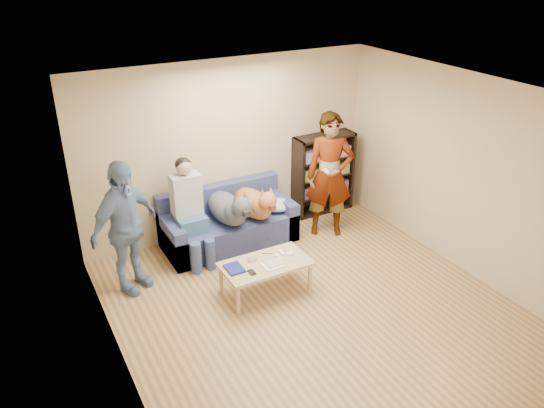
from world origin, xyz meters
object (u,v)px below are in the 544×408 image
dog_gray (229,208)px  bookshelf (323,172)px  sofa (228,225)px  person_seated (189,207)px  dog_tan (256,203)px  person_standing_right (330,175)px  notebook_blue (234,268)px  person_standing_left (125,228)px  coffee_table (265,266)px  camera_silver (252,259)px

dog_gray → bookshelf: size_ratio=0.97×
sofa → person_seated: person_seated is taller
dog_gray → dog_tan: dog_gray is taller
person_standing_right → person_seated: (-2.06, 0.31, -0.17)m
sofa → dog_gray: bearing=-103.3°
dog_tan → notebook_blue: bearing=-127.7°
notebook_blue → bookshelf: (2.30, 1.55, 0.25)m
person_standing_left → coffee_table: 1.78m
dog_tan → bookshelf: size_ratio=0.90×
sofa → coffee_table: 1.37m
sofa → person_seated: size_ratio=1.29×
bookshelf → sofa: bearing=-172.6°
person_standing_right → person_seated: bearing=-159.4°
person_standing_right → dog_tan: size_ratio=1.61×
notebook_blue → dog_gray: dog_gray is taller
person_standing_right → dog_tan: 1.16m
coffee_table → camera_silver: bearing=135.0°
sofa → dog_gray: dog_gray is taller
sofa → bookshelf: bearing=7.4°
person_standing_right → person_standing_left: person_standing_right is taller
coffee_table → bookshelf: (1.90, 1.60, 0.31)m
person_standing_right → camera_silver: (-1.68, -0.80, -0.49)m
dog_gray → bookshelf: (1.85, 0.43, 0.03)m
person_standing_right → dog_gray: (-1.50, 0.24, -0.29)m
person_standing_left → dog_gray: person_standing_left is taller
notebook_blue → camera_silver: 0.29m
person_standing_left → dog_tan: 1.95m
person_standing_left → camera_silver: person_standing_left is taller
sofa → bookshelf: size_ratio=1.46×
person_standing_left → camera_silver: bearing=-59.8°
person_standing_right → dog_gray: person_standing_right is taller
person_seated → dog_gray: 0.58m
person_seated → notebook_blue: bearing=-84.8°
sofa → person_seated: bearing=-168.2°
notebook_blue → sofa: sofa is taller
person_seated → dog_tan: person_seated is taller
notebook_blue → dog_gray: 1.22m
person_standing_right → person_seated: size_ratio=1.28×
sofa → coffee_table: (-0.10, -1.36, 0.09)m
person_standing_right → coffee_table: size_ratio=1.71×
notebook_blue → dog_tan: bearing=52.3°
camera_silver → person_seated: bearing=109.2°
camera_silver → bookshelf: 2.51m
dog_tan → dog_gray: bearing=178.9°
person_seated → dog_gray: (0.56, -0.07, -0.12)m
person_seated → dog_tan: 0.98m
sofa → bookshelf: bookshelf is taller
sofa → camera_silver: bearing=-99.9°
notebook_blue → camera_silver: bearing=14.0°
person_seated → dog_gray: person_seated is taller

